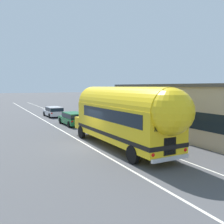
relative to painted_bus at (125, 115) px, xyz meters
name	(u,v)px	position (x,y,z in m)	size (l,w,h in m)	color
ground_plane	(88,146)	(-1.76, 1.98, -2.30)	(300.00, 300.00, 0.00)	#4C4C4F
lane_markings	(63,122)	(-0.16, 13.98, -2.30)	(3.61, 80.00, 0.01)	silver
roadside_building	(222,109)	(10.37, 0.92, -0.13)	(11.39, 18.92, 4.34)	tan
painted_bus	(125,115)	(0.00, 0.00, 0.00)	(2.78, 12.10, 4.12)	yellow
car_lead	(73,118)	(0.22, 11.49, -1.52)	(1.99, 4.54, 1.37)	#196633
car_second	(54,111)	(0.23, 19.81, -1.52)	(2.11, 4.33, 1.37)	silver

